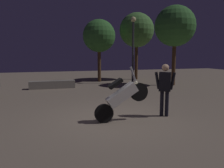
{
  "coord_description": "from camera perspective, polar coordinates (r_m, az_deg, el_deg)",
  "views": [
    {
      "loc": [
        -2.06,
        -6.62,
        2.01
      ],
      "look_at": [
        0.16,
        0.7,
        1.0
      ],
      "focal_mm": 36.79,
      "sensor_mm": 36.0,
      "label": 1
    }
  ],
  "objects": [
    {
      "name": "tree_center_bg",
      "position": [
        16.68,
        -3.23,
        11.8
      ],
      "size": [
        2.32,
        2.32,
        4.44
      ],
      "color": "#4C331E",
      "rests_on": "ground_plane"
    },
    {
      "name": "motorcycle_white_foreground",
      "position": [
        6.81,
        2.41,
        -3.19
      ],
      "size": [
        1.66,
        0.31,
        1.63
      ],
      "rotation": [
        0.0,
        0.0,
        0.01
      ],
      "color": "black",
      "rests_on": "ground_plane"
    },
    {
      "name": "streetlamp_far",
      "position": [
        15.78,
        5.25,
        10.65
      ],
      "size": [
        0.36,
        0.36,
        4.46
      ],
      "color": "#38383D",
      "rests_on": "ground_plane"
    },
    {
      "name": "person_rider_beside",
      "position": [
        7.52,
        12.99,
        -0.32
      ],
      "size": [
        0.59,
        0.46,
        1.69
      ],
      "rotation": [
        0.0,
        0.0,
        0.95
      ],
      "color": "black",
      "rests_on": "ground_plane"
    },
    {
      "name": "tree_left_bg",
      "position": [
        15.26,
        15.38,
        13.64
      ],
      "size": [
        2.55,
        2.55,
        5.0
      ],
      "color": "#4C331E",
      "rests_on": "ground_plane"
    },
    {
      "name": "planter_wall_low",
      "position": [
        13.81,
        -14.62,
        -0.14
      ],
      "size": [
        2.6,
        0.5,
        0.45
      ],
      "color": "gray",
      "rests_on": "ground_plane"
    },
    {
      "name": "tree_right_bg",
      "position": [
        18.23,
        6.15,
        13.12
      ],
      "size": [
        2.65,
        2.65,
        5.15
      ],
      "color": "#4C331E",
      "rests_on": "ground_plane"
    },
    {
      "name": "ground_plane",
      "position": [
        7.22,
        0.4,
        -8.65
      ],
      "size": [
        40.0,
        40.0,
        0.0
      ],
      "primitive_type": "plane",
      "color": "#756656"
    }
  ]
}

